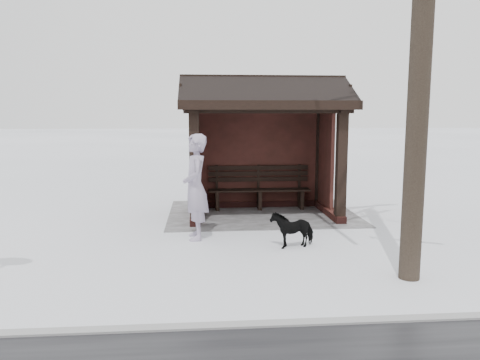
# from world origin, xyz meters

# --- Properties ---
(ground) EXTENTS (120.00, 120.00, 0.00)m
(ground) POSITION_xyz_m (0.00, 0.00, 0.00)
(ground) COLOR white
(ground) RESTS_ON ground
(kerb) EXTENTS (120.00, 0.15, 0.06)m
(kerb) POSITION_xyz_m (0.00, 5.50, 0.01)
(kerb) COLOR gray
(kerb) RESTS_ON ground
(trampled_patch) EXTENTS (4.20, 3.20, 0.02)m
(trampled_patch) POSITION_xyz_m (0.00, -0.20, 0.01)
(trampled_patch) COLOR gray
(trampled_patch) RESTS_ON ground
(bus_shelter) EXTENTS (3.60, 2.40, 3.09)m
(bus_shelter) POSITION_xyz_m (0.00, -0.16, 2.17)
(bus_shelter) COLOR #391714
(bus_shelter) RESTS_ON ground
(pedestrian) EXTENTS (0.53, 0.74, 1.91)m
(pedestrian) POSITION_xyz_m (1.47, 1.87, 0.96)
(pedestrian) COLOR #9F92AB
(pedestrian) RESTS_ON ground
(dog) EXTENTS (0.79, 0.51, 0.61)m
(dog) POSITION_xyz_m (-0.19, 2.50, 0.31)
(dog) COLOR black
(dog) RESTS_ON ground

